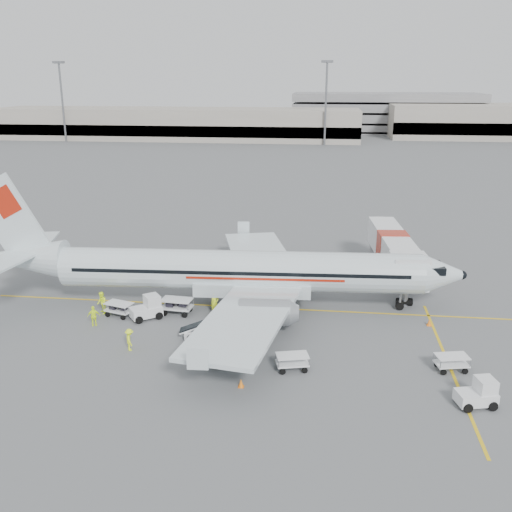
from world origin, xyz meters
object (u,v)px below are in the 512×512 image
object	(u,v)px
tug_mid	(208,351)
belt_loader	(208,322)
tug_fore	(476,393)
jet_bridge	(392,257)
tug_aft	(146,308)
aircraft	(240,244)

from	to	relation	value
tug_mid	belt_loader	bearing A→B (deg)	107.49
belt_loader	tug_fore	world-z (taller)	belt_loader
jet_bridge	tug_fore	bearing A→B (deg)	-87.57
belt_loader	tug_aft	world-z (taller)	belt_loader
jet_bridge	tug_aft	xyz separation A→B (m)	(-19.83, -11.39, -1.35)
belt_loader	tug_fore	distance (m)	18.31
jet_bridge	tug_aft	size ratio (longest dim) A/B	7.27
belt_loader	aircraft	bearing A→B (deg)	69.30
jet_bridge	tug_mid	distance (m)	22.53
belt_loader	tug_aft	bearing A→B (deg)	144.59
belt_loader	tug_fore	size ratio (longest dim) A/B	2.05
tug_fore	tug_mid	size ratio (longest dim) A/B	0.97
belt_loader	tug_fore	xyz separation A→B (m)	(16.96, -6.90, -0.37)
belt_loader	tug_mid	distance (m)	3.80
jet_bridge	tug_mid	size ratio (longest dim) A/B	7.61
aircraft	tug_mid	bearing A→B (deg)	-96.79
aircraft	belt_loader	world-z (taller)	aircraft
tug_mid	tug_aft	bearing A→B (deg)	140.06
jet_bridge	belt_loader	world-z (taller)	jet_bridge
belt_loader	tug_fore	bearing A→B (deg)	-30.38
aircraft	tug_fore	world-z (taller)	aircraft
aircraft	tug_fore	xyz separation A→B (m)	(15.57, -13.20, -4.43)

